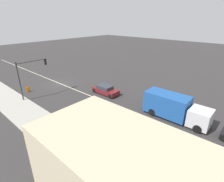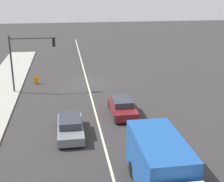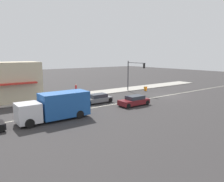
{
  "view_description": "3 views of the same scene",
  "coord_description": "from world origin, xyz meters",
  "px_view_note": "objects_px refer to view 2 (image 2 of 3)",
  "views": [
    {
      "loc": [
        16.19,
        27.39,
        11.13
      ],
      "look_at": [
        0.17,
        13.2,
        2.16
      ],
      "focal_mm": 28.0,
      "sensor_mm": 36.0,
      "label": 1
    },
    {
      "loc": [
        2.35,
        33.48,
        10.15
      ],
      "look_at": [
        -1.38,
        9.33,
        1.97
      ],
      "focal_mm": 50.0,
      "sensor_mm": 36.0,
      "label": 2
    },
    {
      "loc": [
        -23.74,
        29.49,
        6.8
      ],
      "look_at": [
        0.01,
        11.84,
        1.91
      ],
      "focal_mm": 35.0,
      "sensor_mm": 36.0,
      "label": 3
    }
  ],
  "objects_px": {
    "warning_aframe_sign": "(36,80)",
    "suv_grey": "(70,127)",
    "delivery_truck": "(164,173)",
    "traffic_signal_main": "(26,54)",
    "sedan_maroon": "(122,107)"
  },
  "relations": [
    {
      "from": "warning_aframe_sign",
      "to": "suv_grey",
      "type": "height_order",
      "value": "suv_grey"
    },
    {
      "from": "traffic_signal_main",
      "to": "suv_grey",
      "type": "xyz_separation_m",
      "value": [
        -3.92,
        10.44,
        -3.28
      ]
    },
    {
      "from": "traffic_signal_main",
      "to": "delivery_truck",
      "type": "bearing_deg",
      "value": 114.4
    },
    {
      "from": "delivery_truck",
      "to": "traffic_signal_main",
      "type": "bearing_deg",
      "value": -65.6
    },
    {
      "from": "traffic_signal_main",
      "to": "suv_grey",
      "type": "height_order",
      "value": "traffic_signal_main"
    },
    {
      "from": "delivery_truck",
      "to": "suv_grey",
      "type": "relative_size",
      "value": 1.67
    },
    {
      "from": "delivery_truck",
      "to": "suv_grey",
      "type": "bearing_deg",
      "value": -60.9
    },
    {
      "from": "warning_aframe_sign",
      "to": "sedan_maroon",
      "type": "xyz_separation_m",
      "value": [
        -7.76,
        9.99,
        0.22
      ]
    },
    {
      "from": "warning_aframe_sign",
      "to": "sedan_maroon",
      "type": "relative_size",
      "value": 0.19
    },
    {
      "from": "traffic_signal_main",
      "to": "suv_grey",
      "type": "bearing_deg",
      "value": 110.6
    },
    {
      "from": "traffic_signal_main",
      "to": "suv_grey",
      "type": "relative_size",
      "value": 1.25
    },
    {
      "from": "traffic_signal_main",
      "to": "sedan_maroon",
      "type": "xyz_separation_m",
      "value": [
        -8.32,
        7.27,
        -3.25
      ]
    },
    {
      "from": "sedan_maroon",
      "to": "delivery_truck",
      "type": "bearing_deg",
      "value": 90.0
    },
    {
      "from": "suv_grey",
      "to": "sedan_maroon",
      "type": "relative_size",
      "value": 1.04
    },
    {
      "from": "traffic_signal_main",
      "to": "delivery_truck",
      "type": "distance_m",
      "value": 20.3
    }
  ]
}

